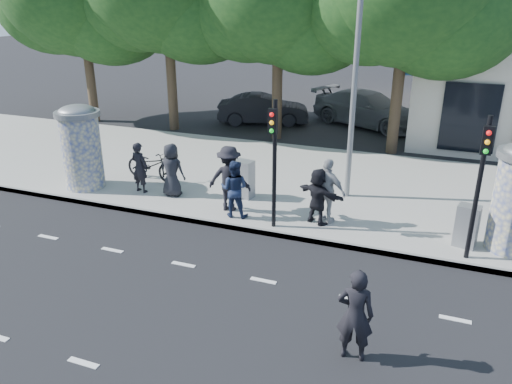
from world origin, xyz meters
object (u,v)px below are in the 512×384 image
at_px(traffic_pole_far, 481,175).
at_px(ped_b, 140,167).
at_px(traffic_pole_near, 274,152).
at_px(street_lamp, 357,39).
at_px(ped_a, 172,170).
at_px(ad_column_left, 81,145).
at_px(ped_e, 327,191).
at_px(ped_f, 318,196).
at_px(man_road, 355,315).
at_px(ped_d, 229,178).
at_px(car_mid, 263,109).
at_px(cabinet_right, 467,226).
at_px(car_right, 368,109).
at_px(bicycle, 151,165).
at_px(cabinet_left, 244,179).
at_px(ped_c, 234,189).

relative_size(traffic_pole_far, ped_b, 2.14).
distance_m(traffic_pole_near, street_lamp, 4.07).
height_order(ped_a, ped_b, ped_a).
relative_size(ad_column_left, ped_e, 1.47).
distance_m(ped_f, man_road, 5.19).
bearing_deg(street_lamp, ped_d, -143.56).
bearing_deg(traffic_pole_near, street_lamp, 63.77).
height_order(traffic_pole_near, car_mid, traffic_pole_near).
xyz_separation_m(street_lamp, ped_a, (-5.01, -1.80, -3.82)).
distance_m(street_lamp, cabinet_right, 5.73).
bearing_deg(ped_b, man_road, 156.02).
distance_m(ad_column_left, traffic_pole_far, 11.44).
bearing_deg(traffic_pole_far, ped_a, 172.92).
relative_size(traffic_pole_far, street_lamp, 0.42).
xyz_separation_m(traffic_pole_far, car_right, (-4.33, 12.64, -1.42)).
height_order(traffic_pole_near, man_road, traffic_pole_near).
height_order(ped_d, ped_e, ped_d).
distance_m(ad_column_left, bicycle, 2.27).
xyz_separation_m(traffic_pole_far, ped_f, (-3.78, 0.67, -1.30)).
bearing_deg(cabinet_right, traffic_pole_near, -158.09).
relative_size(ped_b, man_road, 0.92).
bearing_deg(cabinet_left, street_lamp, 31.64).
xyz_separation_m(street_lamp, bicycle, (-6.37, -0.82, -4.13)).
distance_m(traffic_pole_far, ped_e, 3.83).
distance_m(traffic_pole_far, ped_b, 9.64).
xyz_separation_m(street_lamp, cabinet_right, (3.35, -2.19, -4.11)).
xyz_separation_m(traffic_pole_far, bicycle, (-9.77, 2.02, -1.57)).
height_order(ped_a, man_road, ped_a).
bearing_deg(ped_c, cabinet_right, 176.76).
relative_size(traffic_pole_near, car_mid, 0.78).
xyz_separation_m(ped_d, ped_f, (2.57, 0.00, -0.17)).
bearing_deg(traffic_pole_far, ped_e, 167.35).
height_order(ped_b, ped_f, ped_b).
bearing_deg(car_mid, cabinet_right, -156.88).
xyz_separation_m(bicycle, cabinet_left, (3.46, -0.33, 0.06)).
bearing_deg(ped_e, car_mid, -44.51).
xyz_separation_m(ped_b, car_right, (5.17, 11.67, -0.14)).
relative_size(ad_column_left, cabinet_left, 2.30).
relative_size(cabinet_right, car_mid, 0.25).
bearing_deg(car_right, traffic_pole_far, -136.63).
height_order(street_lamp, ped_d, street_lamp).
bearing_deg(ped_e, ad_column_left, 17.84).
bearing_deg(car_mid, man_road, -172.43).
bearing_deg(ped_e, street_lamp, -77.18).
xyz_separation_m(ped_e, man_road, (1.66, -4.97, -0.18)).
distance_m(ped_e, man_road, 5.24).
height_order(ped_e, cabinet_right, ped_e).
relative_size(ped_a, car_right, 0.29).
distance_m(ped_a, car_right, 12.29).
height_order(street_lamp, cabinet_right, street_lamp).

